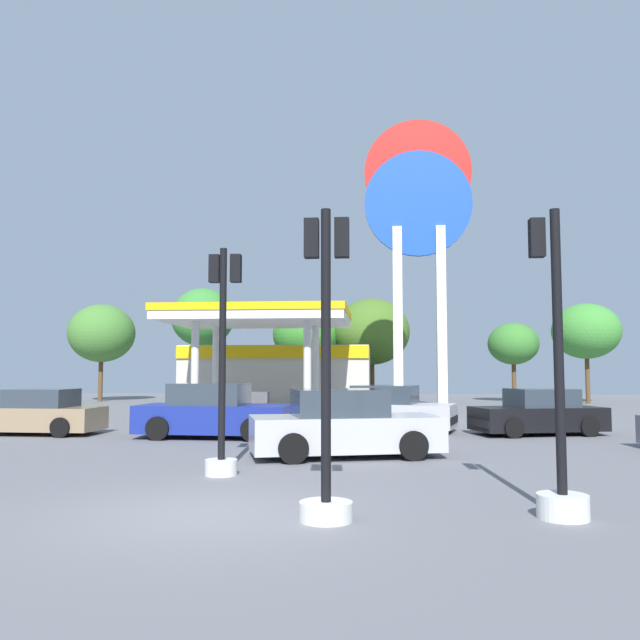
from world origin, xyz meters
The scene contains 17 objects.
ground_plane centered at (0.00, 0.00, 0.00)m, with size 90.00×90.00×0.00m, color slate.
gas_station centered at (-2.68, 23.21, 2.08)m, with size 9.45×11.72×4.68m.
station_pole_sign centered at (4.28, 18.76, 8.44)m, with size 4.70×0.56×13.09m.
car_0 centered at (7.53, 11.88, 0.66)m, with size 4.36×2.72×1.45m.
car_1 centered at (-8.37, 10.55, 0.65)m, with size 4.08×1.93×1.44m.
car_3 centered at (2.83, 12.67, 0.69)m, with size 4.59×2.80×1.53m.
car_4 centered at (1.65, 6.20, 0.73)m, with size 4.80×2.99×1.60m.
car_5 centered at (-2.53, 10.11, 0.75)m, with size 4.69×2.27×1.65m.
traffic_signal_0 centered at (-0.63, 3.38, 1.81)m, with size 0.65×0.68×4.51m.
traffic_signal_1 centered at (4.99, 0.16, 1.24)m, with size 0.71×0.71×4.39m.
traffic_signal_2 centered at (1.73, -0.24, 1.63)m, with size 0.74×0.74×4.36m.
tree_0 centered at (-15.31, 30.88, 4.37)m, with size 4.22×4.22×6.25m.
tree_1 centered at (-8.92, 31.83, 5.43)m, with size 4.08×4.08×7.35m.
tree_2 centered at (-1.83, 30.99, 4.25)m, with size 4.56×4.56×6.12m.
tree_3 centered at (2.10, 30.30, 4.36)m, with size 4.68×4.68×6.40m.
tree_4 centered at (10.98, 32.14, 3.65)m, with size 3.15×3.15×4.98m.
tree_5 centered at (15.13, 31.11, 4.37)m, with size 4.05×4.05×6.06m.
Camera 1 is at (2.45, -9.28, 2.09)m, focal length 36.17 mm.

